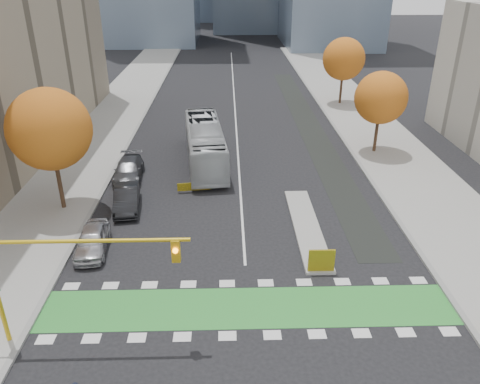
{
  "coord_description": "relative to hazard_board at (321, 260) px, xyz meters",
  "views": [
    {
      "loc": [
        -0.88,
        -16.3,
        14.81
      ],
      "look_at": [
        -0.2,
        8.08,
        3.0
      ],
      "focal_mm": 35.0,
      "sensor_mm": 36.0,
      "label": 1
    }
  ],
  "objects": [
    {
      "name": "ground",
      "position": [
        -4.0,
        -4.2,
        -0.8
      ],
      "size": [
        300.0,
        300.0,
        0.0
      ],
      "primitive_type": "plane",
      "color": "black",
      "rests_on": "ground"
    },
    {
      "name": "sidewalk_west",
      "position": [
        -17.5,
        15.8,
        -0.73
      ],
      "size": [
        7.0,
        120.0,
        0.15
      ],
      "primitive_type": "cube",
      "color": "gray",
      "rests_on": "ground"
    },
    {
      "name": "sidewalk_east",
      "position": [
        9.5,
        15.8,
        -0.73
      ],
      "size": [
        7.0,
        120.0,
        0.15
      ],
      "primitive_type": "cube",
      "color": "gray",
      "rests_on": "ground"
    },
    {
      "name": "curb_west",
      "position": [
        -14.0,
        15.8,
        -0.73
      ],
      "size": [
        0.3,
        120.0,
        0.16
      ],
      "primitive_type": "cube",
      "color": "gray",
      "rests_on": "ground"
    },
    {
      "name": "curb_east",
      "position": [
        6.0,
        15.8,
        -0.73
      ],
      "size": [
        0.3,
        120.0,
        0.16
      ],
      "primitive_type": "cube",
      "color": "gray",
      "rests_on": "ground"
    },
    {
      "name": "bike_crossing",
      "position": [
        -4.0,
        -2.7,
        -0.79
      ],
      "size": [
        20.0,
        3.0,
        0.01
      ],
      "primitive_type": "cube",
      "color": "#2D8A32",
      "rests_on": "ground"
    },
    {
      "name": "centre_line",
      "position": [
        -4.0,
        35.8,
        -0.8
      ],
      "size": [
        0.15,
        70.0,
        0.01
      ],
      "primitive_type": "cube",
      "color": "silver",
      "rests_on": "ground"
    },
    {
      "name": "bike_lane_paint",
      "position": [
        3.5,
        25.8,
        -0.8
      ],
      "size": [
        2.5,
        50.0,
        0.01
      ],
      "primitive_type": "cube",
      "color": "black",
      "rests_on": "ground"
    },
    {
      "name": "median_island",
      "position": [
        0.0,
        4.8,
        -0.72
      ],
      "size": [
        1.6,
        10.0,
        0.16
      ],
      "primitive_type": "cube",
      "color": "gray",
      "rests_on": "ground"
    },
    {
      "name": "hazard_board",
      "position": [
        0.0,
        0.0,
        0.0
      ],
      "size": [
        1.4,
        0.12,
        1.3
      ],
      "primitive_type": "cube",
      "color": "yellow",
      "rests_on": "median_island"
    },
    {
      "name": "tree_west",
      "position": [
        -16.0,
        7.8,
        4.82
      ],
      "size": [
        5.2,
        5.2,
        8.22
      ],
      "color": "#332114",
      "rests_on": "ground"
    },
    {
      "name": "tree_east_near",
      "position": [
        8.0,
        17.8,
        4.06
      ],
      "size": [
        4.4,
        4.4,
        7.08
      ],
      "color": "#332114",
      "rests_on": "ground"
    },
    {
      "name": "tree_east_far",
      "position": [
        8.5,
        33.8,
        4.44
      ],
      "size": [
        4.8,
        4.8,
        7.65
      ],
      "color": "#332114",
      "rests_on": "ground"
    },
    {
      "name": "traffic_signal_west",
      "position": [
        -11.93,
        -4.71,
        3.23
      ],
      "size": [
        8.53,
        0.56,
        5.2
      ],
      "color": "#BF9914",
      "rests_on": "ground"
    },
    {
      "name": "bus",
      "position": [
        -6.75,
        15.86,
        0.86
      ],
      "size": [
        4.04,
        12.15,
        3.32
      ],
      "primitive_type": "imported",
      "rotation": [
        0.0,
        0.0,
        0.11
      ],
      "color": "#B5B9BD",
      "rests_on": "ground"
    },
    {
      "name": "parked_car_a",
      "position": [
        -12.69,
        2.54,
        -0.09
      ],
      "size": [
        2.01,
        4.28,
        1.42
      ],
      "primitive_type": "imported",
      "rotation": [
        0.0,
        0.0,
        0.08
      ],
      "color": "#A8A8AD",
      "rests_on": "ground"
    },
    {
      "name": "parked_car_b",
      "position": [
        -11.73,
        7.77,
        -0.06
      ],
      "size": [
        2.14,
        4.64,
        1.47
      ],
      "primitive_type": "imported",
      "rotation": [
        0.0,
        0.0,
        0.13
      ],
      "color": "black",
      "rests_on": "ground"
    },
    {
      "name": "parked_car_c",
      "position": [
        -12.54,
        12.77,
        -0.08
      ],
      "size": [
        2.31,
        5.08,
        1.44
      ],
      "primitive_type": "imported",
      "rotation": [
        0.0,
        0.0,
        0.06
      ],
      "color": "#4B4C51",
      "rests_on": "ground"
    }
  ]
}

